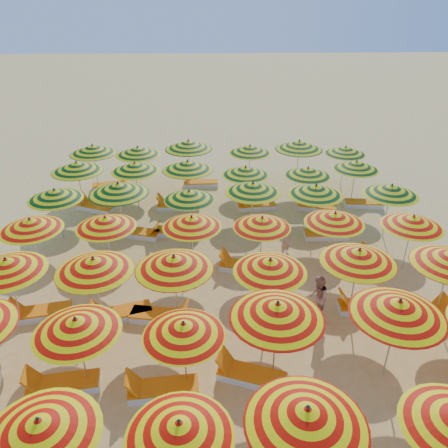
{
  "coord_description": "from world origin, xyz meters",
  "views": [
    {
      "loc": [
        -0.43,
        -12.7,
        8.7
      ],
      "look_at": [
        0.0,
        0.5,
        1.6
      ],
      "focal_mm": 35.0,
      "sensor_mm": 36.0,
      "label": 1
    }
  ],
  "objects_px": {
    "umbrella_3": "(307,416)",
    "lounger_7": "(250,375)",
    "umbrella_31": "(135,167)",
    "umbrella_38": "(188,145)",
    "umbrella_29": "(391,190)",
    "umbrella_18": "(31,224)",
    "umbrella_40": "(299,145)",
    "umbrella_1": "(40,428)",
    "umbrella_28": "(316,190)",
    "umbrella_13": "(94,265)",
    "umbrella_32": "(188,166)",
    "umbrella_33": "(246,171)",
    "beachgoer_a": "(286,240)",
    "umbrella_41": "(345,150)",
    "umbrella_14": "(174,263)",
    "umbrella_12": "(7,265)",
    "umbrella_36": "(93,149)",
    "umbrella_27": "(253,188)",
    "umbrella_30": "(77,167)",
    "lounger_22": "(316,207)",
    "lounger_19": "(95,207)",
    "umbrella_37": "(138,151)",
    "beachgoer_b": "(318,297)",
    "lounger_23": "(365,203)",
    "umbrella_22": "(335,218)",
    "umbrella_24": "(55,194)",
    "lounger_10": "(121,313)",
    "lounger_12": "(365,307)",
    "lounger_20": "(176,206)",
    "umbrella_39": "(250,149)",
    "umbrella_9": "(277,311)",
    "umbrella_21": "(262,222)",
    "lounger_15": "(345,261)",
    "lounger_13": "(420,314)",
    "umbrella_19": "(106,222)",
    "lounger_21": "(256,206)",
    "umbrella_2": "(179,429)",
    "umbrella_34": "(308,172)",
    "umbrella_15": "(270,266)",
    "umbrella_20": "(192,222)",
    "umbrella_25": "(118,189)",
    "umbrella_10": "(399,308)",
    "umbrella_23": "(413,221)",
    "lounger_9": "(41,313)",
    "lounger_24": "(111,185)",
    "lounger_5": "(62,384)"
  },
  "relations": [
    {
      "from": "umbrella_3",
      "to": "lounger_7",
      "type": "bearing_deg",
      "value": 104.61
    },
    {
      "from": "umbrella_31",
      "to": "umbrella_38",
      "type": "distance_m",
      "value": 3.33
    },
    {
      "from": "umbrella_29",
      "to": "umbrella_18",
      "type": "bearing_deg",
      "value": -170.02
    },
    {
      "from": "umbrella_29",
      "to": "umbrella_40",
      "type": "bearing_deg",
      "value": 117.29
    },
    {
      "from": "umbrella_1",
      "to": "umbrella_28",
      "type": "bearing_deg",
      "value": 54.91
    },
    {
      "from": "umbrella_13",
      "to": "umbrella_32",
      "type": "xyz_separation_m",
      "value": [
        2.27,
        7.57,
        0.02
      ]
    },
    {
      "from": "umbrella_18",
      "to": "umbrella_3",
      "type": "bearing_deg",
      "value": -45.52
    },
    {
      "from": "umbrella_33",
      "to": "beachgoer_a",
      "type": "height_order",
      "value": "umbrella_33"
    },
    {
      "from": "umbrella_41",
      "to": "umbrella_14",
      "type": "bearing_deg",
      "value": -127.35
    },
    {
      "from": "umbrella_12",
      "to": "umbrella_36",
      "type": "distance_m",
      "value": 9.74
    },
    {
      "from": "umbrella_27",
      "to": "umbrella_30",
      "type": "xyz_separation_m",
      "value": [
        -7.31,
        2.35,
        0.04
      ]
    },
    {
      "from": "lounger_22",
      "to": "lounger_19",
      "type": "bearing_deg",
      "value": 16.09
    },
    {
      "from": "umbrella_13",
      "to": "umbrella_36",
      "type": "relative_size",
      "value": 1.16
    },
    {
      "from": "umbrella_37",
      "to": "beachgoer_b",
      "type": "bearing_deg",
      "value": -56.12
    },
    {
      "from": "umbrella_38",
      "to": "lounger_23",
      "type": "distance_m",
      "value": 8.71
    },
    {
      "from": "lounger_7",
      "to": "lounger_19",
      "type": "height_order",
      "value": "same"
    },
    {
      "from": "umbrella_22",
      "to": "umbrella_41",
      "type": "height_order",
      "value": "umbrella_22"
    },
    {
      "from": "umbrella_24",
      "to": "umbrella_30",
      "type": "xyz_separation_m",
      "value": [
        0.17,
        2.55,
        0.12
      ]
    },
    {
      "from": "umbrella_13",
      "to": "umbrella_32",
      "type": "bearing_deg",
      "value": 73.31
    },
    {
      "from": "umbrella_18",
      "to": "umbrella_28",
      "type": "relative_size",
      "value": 0.89
    },
    {
      "from": "lounger_7",
      "to": "lounger_10",
      "type": "relative_size",
      "value": 1.0
    },
    {
      "from": "umbrella_40",
      "to": "lounger_12",
      "type": "distance_m",
      "value": 9.88
    },
    {
      "from": "umbrella_29",
      "to": "lounger_20",
      "type": "bearing_deg",
      "value": 162.51
    },
    {
      "from": "umbrella_1",
      "to": "umbrella_39",
      "type": "relative_size",
      "value": 1.25
    },
    {
      "from": "umbrella_9",
      "to": "umbrella_21",
      "type": "distance_m",
      "value": 4.95
    },
    {
      "from": "lounger_15",
      "to": "lounger_22",
      "type": "height_order",
      "value": "same"
    },
    {
      "from": "umbrella_1",
      "to": "lounger_13",
      "type": "distance_m",
      "value": 10.64
    },
    {
      "from": "umbrella_19",
      "to": "umbrella_12",
      "type": "bearing_deg",
      "value": -128.82
    },
    {
      "from": "umbrella_30",
      "to": "umbrella_41",
      "type": "xyz_separation_m",
      "value": [
        12.23,
        2.38,
        -0.2
      ]
    },
    {
      "from": "lounger_21",
      "to": "umbrella_30",
      "type": "bearing_deg",
      "value": -7.29
    },
    {
      "from": "umbrella_12",
      "to": "umbrella_2",
      "type": "bearing_deg",
      "value": -45.64
    },
    {
      "from": "lounger_10",
      "to": "umbrella_34",
      "type": "bearing_deg",
      "value": -151.16
    },
    {
      "from": "umbrella_21",
      "to": "umbrella_15",
      "type": "bearing_deg",
      "value": -91.73
    },
    {
      "from": "umbrella_19",
      "to": "umbrella_37",
      "type": "bearing_deg",
      "value": 89.2
    },
    {
      "from": "umbrella_20",
      "to": "umbrella_37",
      "type": "xyz_separation_m",
      "value": [
        -2.77,
        7.06,
        0.11
      ]
    },
    {
      "from": "umbrella_12",
      "to": "umbrella_25",
      "type": "distance_m",
      "value": 5.41
    },
    {
      "from": "umbrella_10",
      "to": "lounger_12",
      "type": "height_order",
      "value": "umbrella_10"
    },
    {
      "from": "umbrella_22",
      "to": "lounger_20",
      "type": "height_order",
      "value": "umbrella_22"
    },
    {
      "from": "umbrella_14",
      "to": "umbrella_23",
      "type": "height_order",
      "value": "umbrella_14"
    },
    {
      "from": "umbrella_9",
      "to": "umbrella_37",
      "type": "relative_size",
      "value": 1.15
    },
    {
      "from": "umbrella_10",
      "to": "lounger_9",
      "type": "bearing_deg",
      "value": 165.16
    },
    {
      "from": "umbrella_2",
      "to": "umbrella_28",
      "type": "xyz_separation_m",
      "value": [
        4.62,
        10.05,
        0.11
      ]
    },
    {
      "from": "umbrella_28",
      "to": "umbrella_39",
      "type": "relative_size",
      "value": 1.24
    },
    {
      "from": "umbrella_36",
      "to": "lounger_7",
      "type": "relative_size",
      "value": 1.33
    },
    {
      "from": "umbrella_29",
      "to": "beachgoer_a",
      "type": "height_order",
      "value": "umbrella_29"
    },
    {
      "from": "umbrella_9",
      "to": "umbrella_30",
      "type": "xyz_separation_m",
      "value": [
        -7.19,
        9.77,
        -0.07
      ]
    },
    {
      "from": "umbrella_38",
      "to": "lounger_24",
      "type": "bearing_deg",
      "value": -177.07
    },
    {
      "from": "umbrella_1",
      "to": "lounger_5",
      "type": "xyz_separation_m",
      "value": [
        -0.69,
        2.59,
        -1.82
      ]
    },
    {
      "from": "umbrella_9",
      "to": "lounger_23",
      "type": "relative_size",
      "value": 1.66
    },
    {
      "from": "umbrella_19",
      "to": "lounger_10",
      "type": "distance_m",
      "value": 3.21
    }
  ]
}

